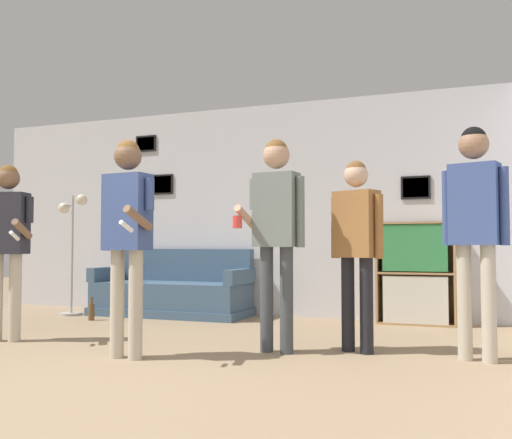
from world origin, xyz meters
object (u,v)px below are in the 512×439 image
Objects in this scene: bottle_on_floor at (91,311)px; person_spectator_near_bookshelf at (357,235)px; person_player_foreground_left at (7,233)px; couch at (172,293)px; person_player_foreground_center at (127,222)px; person_spectator_far_right at (475,214)px; bookshelf at (416,273)px; person_watcher_holding_cup at (276,219)px; floor_lamp at (72,237)px.

person_spectator_near_bookshelf is at bearing -15.63° from bottle_on_floor.
person_player_foreground_left reaches higher than person_spectator_near_bookshelf.
person_player_foreground_left reaches higher than couch.
person_player_foreground_left is 0.95× the size of person_player_foreground_center.
person_spectator_near_bookshelf is 0.94m from person_spectator_far_right.
person_player_foreground_center reaches higher than person_player_foreground_left.
bookshelf is at bearing 107.45° from person_spectator_far_right.
bottle_on_floor is at bearing -129.54° from couch.
person_spectator_near_bookshelf is 5.88× the size of bottle_on_floor.
person_watcher_holding_cup is at bearing -158.31° from person_spectator_near_bookshelf.
couch is 3.02m from bookshelf.
person_player_foreground_center is at bearing -11.11° from person_player_foreground_left.
bookshelf is 1.98m from person_spectator_near_bookshelf.
couch is at bearing 50.46° from bottle_on_floor.
person_spectator_far_right is at bearing 7.36° from person_watcher_holding_cup.
person_player_foreground_left is at bearing 168.89° from person_player_foreground_center.
bookshelf is 0.65× the size of person_watcher_holding_cup.
person_spectator_far_right is at bearing -72.55° from bookshelf.
bottle_on_floor is at bearing 156.47° from person_watcher_holding_cup.
person_spectator_far_right is at bearing 7.73° from person_player_foreground_left.
person_player_foreground_left reaches higher than bookshelf.
person_spectator_far_right reaches higher than person_watcher_holding_cup.
person_spectator_near_bookshelf is (3.15, 0.60, -0.03)m from person_player_foreground_left.
person_spectator_near_bookshelf reaches higher than floor_lamp.
person_spectator_far_right is (0.62, -1.97, 0.55)m from bookshelf.
person_player_foreground_center is 2.67m from bottle_on_floor.
person_spectator_far_right is 6.65× the size of bottle_on_floor.
bookshelf reaches higher than couch.
person_watcher_holding_cup reaches higher than floor_lamp.
person_player_foreground_center is at bearing -124.78° from bookshelf.
person_spectator_far_right is at bearing 18.23° from person_player_foreground_center.
couch is 2.48m from person_player_foreground_left.
person_player_foreground_center is (1.04, -2.62, 0.79)m from couch.
bookshelf is 4.27m from floor_lamp.
person_spectator_near_bookshelf is (3.90, -1.27, -0.02)m from floor_lamp.
couch is at bearing 78.75° from person_player_foreground_left.
person_spectator_near_bookshelf is at bearing -18.00° from floor_lamp.
floor_lamp is at bearing 162.00° from person_spectator_near_bookshelf.
person_watcher_holding_cup is at bearing 32.27° from person_player_foreground_center.
bottle_on_floor is at bearing -30.80° from floor_lamp.
person_watcher_holding_cup reaches higher than person_player_foreground_center.
person_player_foreground_left is at bearing -172.04° from person_watcher_holding_cup.
person_spectator_far_right is (4.08, 0.55, 0.12)m from person_player_foreground_left.
person_spectator_far_right reaches higher than person_player_foreground_center.
couch is 1.17× the size of person_player_foreground_center.
bookshelf is 0.67× the size of person_player_foreground_center.
person_spectator_near_bookshelf is at bearing 177.02° from person_spectator_far_right.
person_player_foreground_center is (2.25, -2.16, 0.08)m from floor_lamp.
couch is 2.97m from person_watcher_holding_cup.
floor_lamp is 0.97× the size of person_spectator_near_bookshelf.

